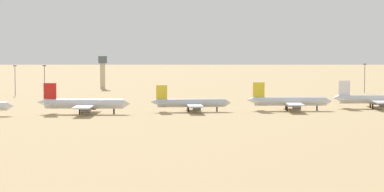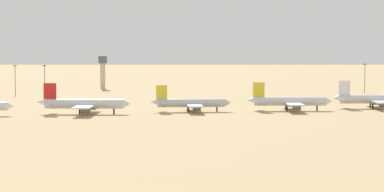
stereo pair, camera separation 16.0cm
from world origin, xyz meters
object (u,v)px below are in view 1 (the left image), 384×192
at_px(light_pole_west, 15,78).
at_px(parked_jet_white_5, 374,99).
at_px(light_pole_mid, 45,79).
at_px(parked_jet_yellow_4, 289,101).
at_px(light_pole_east, 365,76).
at_px(parked_jet_red_2, 83,104).
at_px(parked_jet_yellow_3, 191,103).
at_px(control_tower, 103,69).

bearing_deg(light_pole_west, parked_jet_white_5, -35.44).
bearing_deg(light_pole_mid, parked_jet_yellow_4, -44.22).
relative_size(parked_jet_yellow_4, light_pole_east, 2.16).
distance_m(parked_jet_red_2, parked_jet_yellow_3, 43.69).
bearing_deg(parked_jet_yellow_3, light_pole_mid, 127.39).
relative_size(parked_jet_red_2, parked_jet_yellow_4, 1.04).
relative_size(parked_jet_white_5, light_pole_west, 2.24).
xyz_separation_m(parked_jet_red_2, light_pole_mid, (-16.97, 99.80, 5.53)).
xyz_separation_m(parked_jet_yellow_4, light_pole_east, (75.94, 101.96, 5.63)).
bearing_deg(parked_jet_yellow_3, light_pole_west, 129.26).
xyz_separation_m(parked_jet_red_2, light_pole_east, (161.00, 102.49, 5.47)).
height_order(parked_jet_red_2, light_pole_mid, light_pole_mid).
xyz_separation_m(parked_jet_yellow_3, light_pole_west, (-76.60, 114.78, 5.70)).
relative_size(parked_jet_red_2, light_pole_east, 2.24).
bearing_deg(light_pole_mid, light_pole_west, 132.93).
bearing_deg(light_pole_east, control_tower, 155.07).
relative_size(light_pole_west, light_pole_east, 0.98).
bearing_deg(parked_jet_yellow_4, light_pole_mid, 145.47).
bearing_deg(control_tower, light_pole_east, -24.93).
relative_size(parked_jet_red_2, light_pole_mid, 2.23).
distance_m(parked_jet_yellow_4, light_pole_west, 165.91).
relative_size(parked_jet_yellow_4, parked_jet_white_5, 0.98).
bearing_deg(light_pole_east, parked_jet_yellow_3, -139.49).
bearing_deg(light_pole_west, parked_jet_yellow_3, -56.28).
relative_size(parked_jet_yellow_4, light_pole_west, 2.21).
xyz_separation_m(parked_jet_red_2, parked_jet_yellow_4, (85.06, 0.52, -0.16)).
bearing_deg(parked_jet_yellow_4, control_tower, 121.61).
distance_m(control_tower, light_pole_mid, 77.51).
xyz_separation_m(parked_jet_white_5, control_tower, (-107.47, 164.48, 8.29)).
bearing_deg(light_pole_mid, parked_jet_white_5, -33.84).
bearing_deg(parked_jet_yellow_4, light_pole_west, 145.06).
distance_m(parked_jet_white_5, control_tower, 196.65).
height_order(parked_jet_yellow_3, parked_jet_yellow_4, parked_jet_yellow_4).
height_order(parked_jet_red_2, control_tower, control_tower).
distance_m(parked_jet_red_2, light_pole_east, 190.93).
bearing_deg(control_tower, parked_jet_white_5, -56.84).
bearing_deg(parked_jet_white_5, parked_jet_yellow_4, -163.39).
distance_m(parked_jet_yellow_4, parked_jet_white_5, 39.72).
xyz_separation_m(parked_jet_yellow_3, parked_jet_white_5, (80.90, 2.69, 0.33)).
xyz_separation_m(light_pole_west, light_pole_east, (193.96, -14.51, 0.19)).
relative_size(parked_jet_yellow_3, parked_jet_white_5, 0.92).
relative_size(parked_jet_white_5, light_pole_mid, 2.18).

